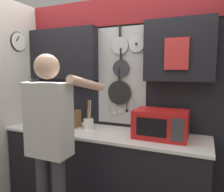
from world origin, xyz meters
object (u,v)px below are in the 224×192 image
Objects in this scene: microwave at (161,124)px; person at (50,134)px; utensil_crock at (89,122)px; knife_block at (74,119)px.

person is at bearing -140.03° from microwave.
microwave is at bearing 39.97° from person.
utensil_crock is 0.20× the size of person.
person reaches higher than microwave.
utensil_crock is (0.20, 0.00, -0.02)m from knife_block.
person is (0.21, -0.71, 0.02)m from knife_block.
person is at bearing -89.23° from utensil_crock.
microwave is 1.06m from knife_block.
person is at bearing -73.37° from knife_block.
knife_block is (-1.05, 0.00, -0.04)m from microwave.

